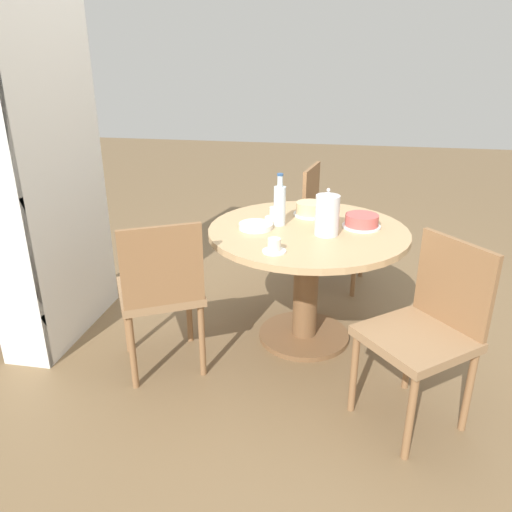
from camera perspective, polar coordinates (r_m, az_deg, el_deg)
name	(u,v)px	position (r m, az deg, el deg)	size (l,w,h in m)	color
ground_plane	(304,337)	(3.12, 5.47, -9.19)	(14.00, 14.00, 0.00)	brown
dining_table	(307,257)	(2.88, 5.85, -0.14)	(1.12, 1.12, 0.70)	brown
chair_a	(426,328)	(2.38, 18.89, -7.82)	(0.59, 0.59, 0.87)	olive
chair_b	(328,221)	(3.68, 8.26, 3.96)	(0.49, 0.49, 0.87)	olive
chair_c	(161,290)	(2.64, -10.81, -3.82)	(0.57, 0.57, 0.87)	olive
bookshelf	(47,175)	(3.07, -22.82, 8.54)	(0.88, 0.28, 1.94)	silver
coffee_pot	(327,214)	(2.70, 8.14, 4.80)	(0.13, 0.13, 0.26)	silver
water_bottle	(280,204)	(2.83, 2.73, 5.93)	(0.07, 0.07, 0.30)	silver
cake_main	(362,221)	(2.87, 11.99, 3.91)	(0.22, 0.22, 0.07)	white
cake_second	(310,209)	(3.04, 6.22, 5.34)	(0.20, 0.20, 0.08)	white
cup_a	(274,247)	(2.46, 2.09, 1.09)	(0.12, 0.12, 0.07)	white
cup_b	(275,214)	(2.97, 2.18, 4.82)	(0.12, 0.12, 0.07)	white
plate_stack	(256,226)	(2.80, -0.03, 3.45)	(0.19, 0.19, 0.03)	white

